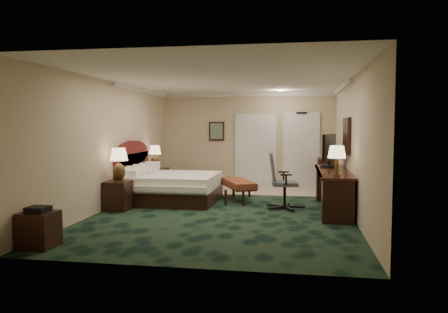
% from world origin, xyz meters
% --- Properties ---
extents(floor, '(5.00, 7.50, 0.00)m').
position_xyz_m(floor, '(0.00, 0.00, 0.00)').
color(floor, black).
rests_on(floor, ground).
extents(ceiling, '(5.00, 7.50, 0.00)m').
position_xyz_m(ceiling, '(0.00, 0.00, 2.70)').
color(ceiling, white).
rests_on(ceiling, wall_back).
extents(wall_back, '(5.00, 0.00, 2.70)m').
position_xyz_m(wall_back, '(0.00, 3.75, 1.35)').
color(wall_back, '#C5AE96').
rests_on(wall_back, ground).
extents(wall_front, '(5.00, 0.00, 2.70)m').
position_xyz_m(wall_front, '(0.00, -3.75, 1.35)').
color(wall_front, '#C5AE96').
rests_on(wall_front, ground).
extents(wall_left, '(0.00, 7.50, 2.70)m').
position_xyz_m(wall_left, '(-2.50, 0.00, 1.35)').
color(wall_left, '#C5AE96').
rests_on(wall_left, ground).
extents(wall_right, '(0.00, 7.50, 2.70)m').
position_xyz_m(wall_right, '(2.50, 0.00, 1.35)').
color(wall_right, '#C5AE96').
rests_on(wall_right, ground).
extents(crown_molding, '(5.00, 7.50, 0.10)m').
position_xyz_m(crown_molding, '(0.00, 0.00, 2.65)').
color(crown_molding, silver).
rests_on(crown_molding, wall_back).
extents(tile_patch, '(3.20, 1.70, 0.01)m').
position_xyz_m(tile_patch, '(0.90, 2.90, 0.01)').
color(tile_patch, '#CEB090').
rests_on(tile_patch, ground).
extents(headboard, '(0.12, 2.00, 1.40)m').
position_xyz_m(headboard, '(-2.44, 1.00, 0.70)').
color(headboard, '#490E0C').
rests_on(headboard, ground).
extents(entry_door, '(1.02, 0.06, 2.18)m').
position_xyz_m(entry_door, '(1.55, 3.72, 1.05)').
color(entry_door, silver).
rests_on(entry_door, ground).
extents(closet_doors, '(1.20, 0.06, 2.10)m').
position_xyz_m(closet_doors, '(0.25, 3.71, 1.05)').
color(closet_doors, silver).
rests_on(closet_doors, ground).
extents(wall_art, '(0.45, 0.06, 0.55)m').
position_xyz_m(wall_art, '(-0.90, 3.71, 1.60)').
color(wall_art, '#416357').
rests_on(wall_art, wall_back).
extents(wall_mirror, '(0.05, 0.95, 0.75)m').
position_xyz_m(wall_mirror, '(2.46, 0.60, 1.55)').
color(wall_mirror, white).
rests_on(wall_mirror, wall_right).
extents(bed, '(2.02, 1.87, 0.64)m').
position_xyz_m(bed, '(-1.39, 0.83, 0.32)').
color(bed, white).
rests_on(bed, ground).
extents(nightstand_near, '(0.48, 0.55, 0.60)m').
position_xyz_m(nightstand_near, '(-2.24, -0.35, 0.30)').
color(nightstand_near, black).
rests_on(nightstand_near, ground).
extents(nightstand_far, '(0.50, 0.58, 0.63)m').
position_xyz_m(nightstand_far, '(-2.23, 2.17, 0.32)').
color(nightstand_far, black).
rests_on(nightstand_far, ground).
extents(lamp_near, '(0.38, 0.38, 0.69)m').
position_xyz_m(lamp_near, '(-2.20, -0.36, 0.95)').
color(lamp_near, '#31200C').
rests_on(lamp_near, nightstand_near).
extents(lamp_far, '(0.38, 0.38, 0.61)m').
position_xyz_m(lamp_far, '(-2.26, 2.12, 0.93)').
color(lamp_far, '#31200C').
rests_on(lamp_far, nightstand_far).
extents(bed_bench, '(1.02, 1.51, 0.48)m').
position_xyz_m(bed_bench, '(0.08, 1.19, 0.24)').
color(bed_bench, maroon).
rests_on(bed_bench, ground).
extents(side_table, '(0.48, 0.48, 0.51)m').
position_xyz_m(side_table, '(-2.23, -3.20, 0.26)').
color(side_table, black).
rests_on(side_table, ground).
extents(desk, '(0.62, 2.87, 0.83)m').
position_xyz_m(desk, '(2.17, 0.41, 0.41)').
color(desk, black).
rests_on(desk, ground).
extents(tv, '(0.38, 0.93, 0.74)m').
position_xyz_m(tv, '(2.14, 1.09, 1.20)').
color(tv, black).
rests_on(tv, desk).
extents(desk_lamp, '(0.40, 0.40, 0.57)m').
position_xyz_m(desk_lamp, '(2.15, -0.69, 1.12)').
color(desk_lamp, '#31200C').
rests_on(desk_lamp, desk).
extents(desk_chair, '(0.76, 0.73, 1.19)m').
position_xyz_m(desk_chair, '(1.19, 0.35, 0.59)').
color(desk_chair, '#474651').
rests_on(desk_chair, ground).
extents(minibar, '(0.46, 0.83, 0.88)m').
position_xyz_m(minibar, '(2.22, 3.20, 0.44)').
color(minibar, black).
rests_on(minibar, ground).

